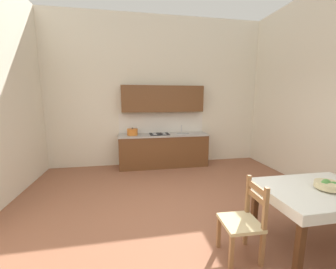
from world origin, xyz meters
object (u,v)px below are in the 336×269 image
(dining_chair_tv_side, at_px, (244,221))
(fruit_bowl, at_px, (328,185))
(kitchen_cabinetry, at_px, (163,135))
(dining_table, at_px, (318,198))

(dining_chair_tv_side, distance_m, fruit_bowl, 1.15)
(kitchen_cabinetry, height_order, dining_table, kitchen_cabinetry)
(kitchen_cabinetry, xyz_separation_m, fruit_bowl, (1.47, -3.58, -0.04))
(kitchen_cabinetry, distance_m, dining_table, 3.81)
(kitchen_cabinetry, relative_size, dining_chair_tv_side, 2.61)
(dining_chair_tv_side, bearing_deg, dining_table, 1.42)
(dining_table, relative_size, fruit_bowl, 4.57)
(kitchen_cabinetry, relative_size, fruit_bowl, 8.09)
(kitchen_cabinetry, xyz_separation_m, dining_table, (1.39, -3.54, -0.23))
(dining_table, height_order, dining_chair_tv_side, dining_chair_tv_side)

